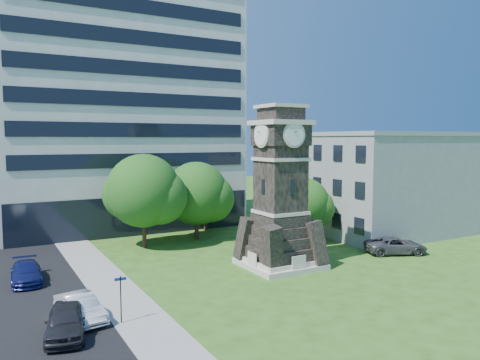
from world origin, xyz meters
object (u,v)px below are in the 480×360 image
car_street_south (66,320)px  car_street_north (26,272)px  clock_tower (280,198)px  park_bench (304,258)px  car_street_mid (80,308)px  street_sign (121,294)px  car_east_lot (396,245)px

car_street_south → car_street_north: car_street_south is taller
clock_tower → car_street_south: 17.80m
car_street_south → park_bench: size_ratio=2.23×
car_street_north → clock_tower: bearing=-13.5°
car_street_mid → car_street_north: car_street_mid is taller
car_street_mid → street_sign: street_sign is taller
car_street_mid → car_east_lot: size_ratio=0.82×
clock_tower → car_east_lot: size_ratio=2.39×
car_street_mid → car_east_lot: bearing=-6.4°
car_street_north → car_east_lot: size_ratio=0.91×
car_street_north → park_bench: (19.01, -5.70, -0.12)m
car_street_south → car_street_mid: 1.99m
clock_tower → car_street_mid: bearing=-166.3°
car_street_mid → park_bench: (17.06, 3.03, -0.14)m
clock_tower → car_east_lot: clock_tower is taller
clock_tower → park_bench: bearing=-22.4°
car_street_north → car_east_lot: 28.82m
park_bench → car_street_south: bearing=170.6°
street_sign → clock_tower: bearing=24.0°
car_street_north → park_bench: 19.85m
clock_tower → car_street_south: size_ratio=2.69×
car_street_north → car_east_lot: bearing=-10.4°
car_street_south → park_bench: bearing=26.6°
car_east_lot → street_sign: street_sign is taller
clock_tower → street_sign: clock_tower is taller
car_street_mid → car_east_lot: 26.22m
car_street_south → park_bench: 18.67m
street_sign → car_street_north: bearing=112.7°
car_street_mid → park_bench: 17.33m
park_bench → car_street_mid: bearing=166.0°
car_street_north → street_sign: 10.98m
street_sign → car_east_lot: bearing=11.5°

